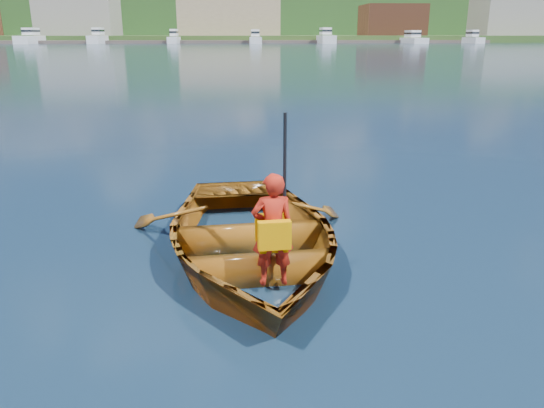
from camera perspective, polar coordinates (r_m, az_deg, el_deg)
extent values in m
plane|color=#122941|center=(6.44, 6.84, -6.73)|extent=(600.00, 600.00, 0.00)
imported|color=brown|center=(6.49, -2.46, -3.52)|extent=(3.50, 4.61, 0.90)
imported|color=red|center=(5.53, 0.07, -2.81)|extent=(0.47, 0.34, 1.22)
cube|color=#E09300|center=(5.42, 0.27, -3.37)|extent=(0.35, 0.13, 0.30)
cube|color=#E09300|center=(5.65, -0.11, -2.50)|extent=(0.35, 0.11, 0.30)
cube|color=#E09300|center=(5.60, 0.07, -4.65)|extent=(0.32, 0.25, 0.05)
cylinder|color=black|center=(5.60, 1.36, 0.61)|extent=(0.04, 0.04, 1.81)
cube|color=#345826|center=(195.77, -2.84, 17.39)|extent=(400.00, 80.00, 2.00)
cube|color=#214519|center=(245.90, -2.95, 19.82)|extent=(400.00, 100.00, 22.00)
cube|color=brown|center=(153.85, -5.00, 16.99)|extent=(159.99, 12.43, 0.80)
cube|color=gray|center=(177.74, -20.13, 18.92)|extent=(22.00, 16.00, 14.00)
cube|color=tan|center=(170.89, -4.61, 19.63)|extent=(30.00, 16.00, 12.00)
cube|color=brown|center=(176.90, 12.76, 18.73)|extent=(18.00, 16.00, 9.00)
cube|color=gray|center=(191.28, 24.99, 17.78)|extent=(26.00, 16.00, 11.00)
cube|color=white|center=(158.91, -24.58, 15.72)|extent=(3.72, 13.28, 2.24)
cube|color=white|center=(160.15, -24.52, 16.55)|extent=(2.60, 5.98, 1.80)
cube|color=black|center=(160.15, -24.52, 16.58)|extent=(2.68, 6.24, 0.50)
cube|color=white|center=(153.62, -18.23, 16.40)|extent=(3.07, 10.98, 2.31)
cube|color=white|center=(154.68, -18.21, 17.26)|extent=(2.15, 4.94, 1.80)
cube|color=black|center=(154.68, -18.21, 17.30)|extent=(2.21, 5.16, 0.50)
cube|color=white|center=(149.89, -10.50, 16.89)|extent=(2.58, 9.23, 1.93)
cube|color=white|center=(150.80, -10.50, 17.68)|extent=(1.81, 4.15, 1.80)
cube|color=black|center=(150.80, -10.50, 17.72)|extent=(1.86, 4.34, 0.50)
cube|color=white|center=(148.81, -1.80, 17.15)|extent=(3.13, 11.17, 1.85)
cube|color=white|center=(149.91, -1.82, 17.92)|extent=(2.19, 5.02, 1.80)
cube|color=black|center=(149.91, -1.82, 17.96)|extent=(2.25, 5.25, 0.50)
cube|color=white|center=(150.46, 5.83, 17.15)|extent=(3.63, 12.97, 2.31)
cube|color=white|center=(151.73, 5.78, 18.02)|extent=(2.54, 5.84, 1.80)
cube|color=black|center=(151.73, 5.78, 18.06)|extent=(2.61, 6.09, 0.50)
cube|color=white|center=(155.88, 14.98, 16.58)|extent=(3.90, 13.93, 1.62)
cube|color=white|center=(157.20, 14.88, 17.28)|extent=(2.73, 6.27, 1.80)
cube|color=black|center=(157.20, 14.89, 17.32)|extent=(2.81, 6.55, 0.50)
cube|color=white|center=(161.60, 20.81, 16.10)|extent=(2.65, 9.46, 1.76)
cube|color=white|center=(162.46, 20.75, 16.80)|extent=(1.86, 4.26, 1.80)
cube|color=black|center=(162.46, 20.76, 16.84)|extent=(1.91, 4.45, 0.50)
cylinder|color=#382314|center=(290.46, 23.17, 19.44)|extent=(0.80, 0.80, 3.53)
cylinder|color=#382314|center=(235.15, -6.39, 19.98)|extent=(0.80, 0.80, 3.68)
cylinder|color=#382314|center=(256.77, 9.03, 20.34)|extent=(0.80, 0.80, 2.79)
cylinder|color=#382314|center=(224.51, -13.98, 18.94)|extent=(0.80, 0.80, 3.33)
sphere|color=#255019|center=(224.67, -14.07, 20.07)|extent=(6.21, 6.21, 6.21)
cylinder|color=#382314|center=(236.54, -16.56, 19.09)|extent=(0.80, 0.80, 2.91)
sphere|color=#255019|center=(236.70, -16.65, 20.03)|extent=(5.44, 5.44, 5.44)
cylinder|color=#382314|center=(254.59, -21.12, 19.06)|extent=(0.80, 0.80, 2.50)
sphere|color=#255019|center=(254.75, -21.21, 19.80)|extent=(4.67, 4.67, 4.67)
cylinder|color=#382314|center=(231.96, 15.53, 18.83)|extent=(0.80, 0.80, 3.77)
sphere|color=#255019|center=(232.15, 15.64, 20.07)|extent=(7.04, 7.04, 7.04)
cylinder|color=#382314|center=(265.54, -23.45, 19.16)|extent=(0.80, 0.80, 3.79)
cylinder|color=#382314|center=(253.15, 10.88, 20.14)|extent=(0.80, 0.80, 3.56)
cylinder|color=#382314|center=(221.60, -1.45, 19.50)|extent=(0.80, 0.80, 3.48)
sphere|color=#255019|center=(221.78, -1.46, 20.70)|extent=(6.49, 6.49, 6.49)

